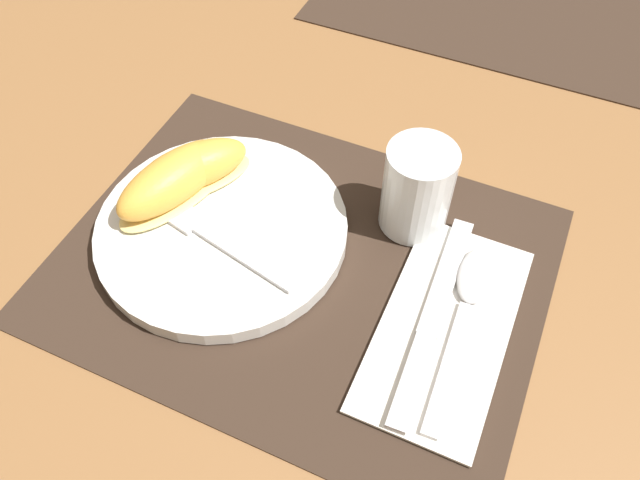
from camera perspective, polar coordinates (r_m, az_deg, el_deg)
ground_plane at (r=0.58m, az=-1.77°, el=-2.32°), size 3.00×3.00×0.00m
placemat at (r=0.58m, az=-1.77°, el=-2.21°), size 0.44×0.34×0.00m
plate at (r=0.60m, az=-8.96°, el=0.95°), size 0.24×0.24×0.02m
juice_glass at (r=0.59m, az=8.82°, el=4.27°), size 0.07×0.07×0.09m
napkin at (r=0.55m, az=11.38°, el=-7.78°), size 0.11×0.21×0.00m
knife at (r=0.55m, az=10.16°, el=-7.23°), size 0.03×0.22×0.01m
spoon at (r=0.56m, az=13.54°, el=-5.16°), size 0.04×0.19×0.01m
fork at (r=0.59m, az=-10.61°, el=0.94°), size 0.19×0.06×0.00m
citrus_wedge_0 at (r=0.62m, az=-11.50°, el=6.42°), size 0.11×0.12×0.04m
citrus_wedge_1 at (r=0.61m, az=-13.27°, el=5.23°), size 0.09×0.14×0.05m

